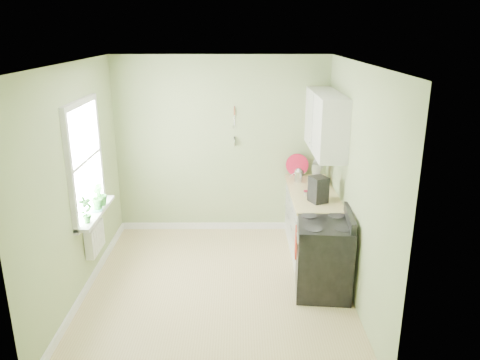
{
  "coord_description": "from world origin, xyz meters",
  "views": [
    {
      "loc": [
        0.26,
        -5.08,
        3.05
      ],
      "look_at": [
        0.28,
        0.55,
        1.22
      ],
      "focal_mm": 35.0,
      "sensor_mm": 36.0,
      "label": 1
    }
  ],
  "objects_px": {
    "stand_mixer": "(317,174)",
    "coffee_maker": "(318,190)",
    "kettle": "(298,175)",
    "stove": "(324,256)"
  },
  "relations": [
    {
      "from": "stand_mixer",
      "to": "kettle",
      "type": "relative_size",
      "value": 1.76
    },
    {
      "from": "kettle",
      "to": "stand_mixer",
      "type": "bearing_deg",
      "value": -25.08
    },
    {
      "from": "stove",
      "to": "coffee_maker",
      "type": "height_order",
      "value": "coffee_maker"
    },
    {
      "from": "stand_mixer",
      "to": "kettle",
      "type": "xyz_separation_m",
      "value": [
        -0.26,
        0.12,
        -0.05
      ]
    },
    {
      "from": "kettle",
      "to": "coffee_maker",
      "type": "relative_size",
      "value": 0.6
    },
    {
      "from": "stand_mixer",
      "to": "coffee_maker",
      "type": "bearing_deg",
      "value": -98.45
    },
    {
      "from": "stove",
      "to": "kettle",
      "type": "relative_size",
      "value": 5.03
    },
    {
      "from": "stove",
      "to": "stand_mixer",
      "type": "distance_m",
      "value": 1.51
    },
    {
      "from": "stand_mixer",
      "to": "kettle",
      "type": "distance_m",
      "value": 0.29
    },
    {
      "from": "stand_mixer",
      "to": "coffee_maker",
      "type": "relative_size",
      "value": 1.05
    }
  ]
}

